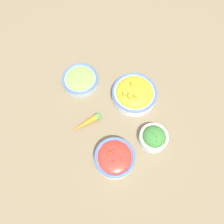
{
  "coord_description": "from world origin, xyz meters",
  "views": [
    {
      "loc": [
        -0.38,
        0.09,
        0.89
      ],
      "look_at": [
        0.0,
        0.0,
        0.03
      ],
      "focal_mm": 35.0,
      "sensor_mm": 36.0,
      "label": 1
    }
  ],
  "objects": [
    {
      "name": "ground_plane",
      "position": [
        0.0,
        0.0,
        0.0
      ],
      "size": [
        3.0,
        3.0,
        0.0
      ],
      "primitive_type": "plane",
      "color": "#75664C"
    },
    {
      "name": "bowl_broccoli",
      "position": [
        -0.15,
        -0.14,
        0.03
      ],
      "size": [
        0.12,
        0.12,
        0.08
      ],
      "color": "silver",
      "rests_on": "ground_plane"
    },
    {
      "name": "bowl_cherry_tomatoes",
      "position": [
        -0.2,
        0.03,
        0.04
      ],
      "size": [
        0.16,
        0.16,
        0.07
      ],
      "color": "silver",
      "rests_on": "ground_plane"
    },
    {
      "name": "bowl_lettuce",
      "position": [
        0.2,
        0.11,
        0.02
      ],
      "size": [
        0.17,
        0.17,
        0.05
      ],
      "color": "#B2C1CC",
      "rests_on": "ground_plane"
    },
    {
      "name": "loose_carrot",
      "position": [
        -0.02,
        0.12,
        0.01
      ],
      "size": [
        0.07,
        0.14,
        0.03
      ],
      "rotation": [
        0.0,
        0.0,
        1.89
      ],
      "color": "orange",
      "rests_on": "ground_plane"
    },
    {
      "name": "bowl_squash",
      "position": [
        0.07,
        -0.12,
        0.03
      ],
      "size": [
        0.2,
        0.2,
        0.09
      ],
      "color": "silver",
      "rests_on": "ground_plane"
    }
  ]
}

